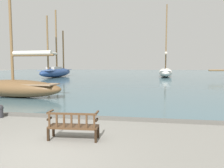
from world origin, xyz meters
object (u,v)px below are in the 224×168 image
at_px(mooring_bollard, 0,111).
at_px(sailboat_nearest_starboard, 16,87).
at_px(sailboat_distant_harbor, 165,71).
at_px(park_bench, 73,125).
at_px(sailboat_far_starboard, 56,71).

bearing_deg(mooring_bollard, sailboat_nearest_starboard, 117.09).
relative_size(sailboat_distant_harbor, mooring_bollard, 22.01).
height_order(park_bench, sailboat_nearest_starboard, sailboat_nearest_starboard).
height_order(sailboat_distant_harbor, mooring_bollard, sailboat_distant_harbor).
bearing_deg(sailboat_distant_harbor, mooring_bollard, -106.44).
bearing_deg(park_bench, sailboat_nearest_starboard, 132.81).
bearing_deg(sailboat_far_starboard, sailboat_distant_harbor, 13.16).
distance_m(sailboat_nearest_starboard, sailboat_distant_harbor, 30.07).
xyz_separation_m(sailboat_nearest_starboard, sailboat_far_starboard, (-7.09, 22.85, 0.37)).
xyz_separation_m(sailboat_nearest_starboard, sailboat_distant_harbor, (12.39, 27.40, 0.23)).
height_order(sailboat_distant_harbor, sailboat_far_starboard, sailboat_distant_harbor).
height_order(sailboat_nearest_starboard, mooring_bollard, sailboat_nearest_starboard).
bearing_deg(mooring_bollard, sailboat_far_starboard, 109.21).
bearing_deg(sailboat_nearest_starboard, mooring_bollard, -62.91).
relative_size(park_bench, sailboat_far_starboard, 0.14).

